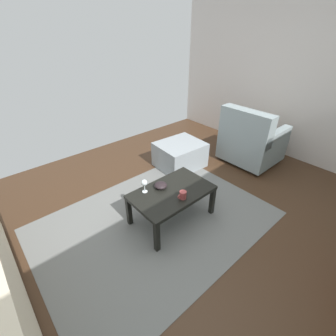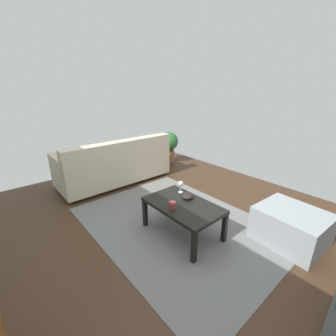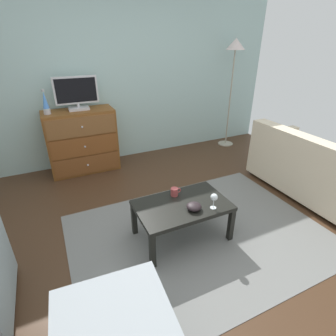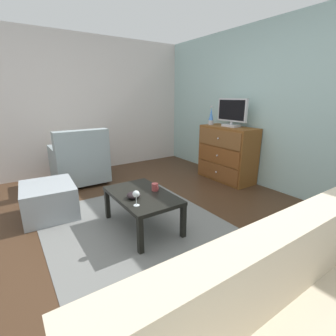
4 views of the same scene
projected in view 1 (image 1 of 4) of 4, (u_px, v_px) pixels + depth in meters
ground_plane at (180, 224)px, 2.77m from camera, size 5.72×4.88×0.05m
wall_plain_left at (307, 80)px, 3.56m from camera, size 0.12×4.88×2.52m
area_rug at (156, 221)px, 2.77m from camera, size 2.60×1.90×0.01m
coffee_table at (172, 194)px, 2.64m from camera, size 0.91×0.56×0.40m
wine_glass at (144, 183)px, 2.54m from camera, size 0.07×0.07×0.16m
mug at (183, 195)px, 2.48m from camera, size 0.11×0.08×0.08m
bowl_decorative at (161, 185)px, 2.65m from camera, size 0.14×0.14×0.06m
armchair at (251, 141)px, 3.79m from camera, size 0.80×0.82×0.93m
ottoman at (180, 155)px, 3.76m from camera, size 0.74×0.65×0.40m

